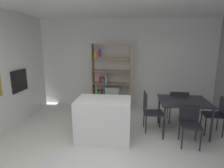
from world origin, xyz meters
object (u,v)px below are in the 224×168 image
dining_chair_island_side (149,109)px  built_in_oven (19,81)px  kitchen_island (104,119)px  dining_chair_far (178,104)px  open_bookshelf (110,81)px  dining_table (184,104)px  dining_chair_near (190,120)px  dining_chair_window_side (217,112)px

dining_chair_island_side → built_in_oven: bearing=83.2°
kitchen_island → dining_chair_far: kitchen_island is taller
built_in_oven → dining_chair_far: size_ratio=0.70×
kitchen_island → open_bookshelf: open_bookshelf is taller
dining_table → dining_chair_far: size_ratio=1.26×
built_in_oven → dining_table: (4.08, -0.11, -0.43)m
built_in_oven → dining_chair_near: bearing=-8.6°
dining_table → dining_chair_far: (-0.00, 0.51, -0.17)m
dining_chair_island_side → dining_chair_near: dining_chair_island_side is taller
dining_chair_far → dining_chair_near: dining_chair_near is taller
dining_table → dining_chair_far: 0.54m
built_in_oven → dining_chair_window_side: bearing=-1.4°
dining_chair_far → dining_chair_near: 1.01m
dining_chair_window_side → open_bookshelf: bearing=-114.4°
open_bookshelf → dining_chair_near: open_bookshelf is taller
dining_chair_window_side → dining_chair_island_side: bearing=-85.9°
dining_chair_window_side → kitchen_island: bearing=-74.8°
built_in_oven → kitchen_island: bearing=-15.2°
built_in_oven → dining_table: 4.11m
built_in_oven → dining_chair_window_side: size_ratio=0.69×
kitchen_island → dining_table: 1.88m
built_in_oven → open_bookshelf: size_ratio=0.29×
built_in_oven → dining_chair_window_side: 4.88m
open_bookshelf → dining_chair_near: size_ratio=2.36×
open_bookshelf → dining_table: (1.91, -1.44, -0.20)m
dining_chair_far → dining_chair_window_side: 0.92m
kitchen_island → dining_chair_island_side: dining_chair_island_side is taller
dining_table → dining_chair_island_side: (-0.77, -0.01, -0.16)m
built_in_oven → dining_chair_near: size_ratio=0.70×
built_in_oven → dining_chair_far: built_in_oven is taller
dining_chair_island_side → dining_chair_near: 0.93m
built_in_oven → open_bookshelf: (2.17, 1.33, -0.23)m
dining_table → dining_chair_near: (0.01, -0.50, -0.18)m
kitchen_island → dining_chair_island_side: 1.14m
built_in_oven → dining_table: built_in_oven is taller
dining_chair_far → open_bookshelf: bearing=-24.7°
dining_table → built_in_oven: bearing=178.4°
built_in_oven → kitchen_island: 2.47m
open_bookshelf → dining_chair_far: open_bookshelf is taller
dining_chair_island_side → dining_chair_near: bearing=-127.0°
dining_table → dining_chair_island_side: size_ratio=1.16×
built_in_oven → dining_table: size_ratio=0.55×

